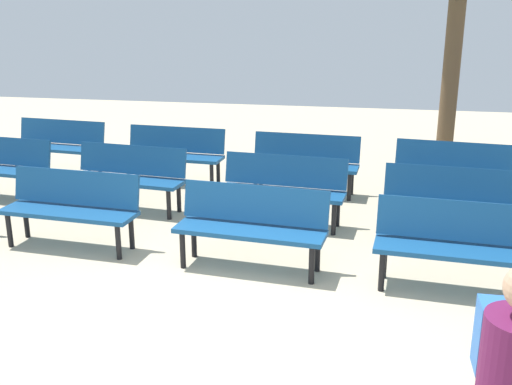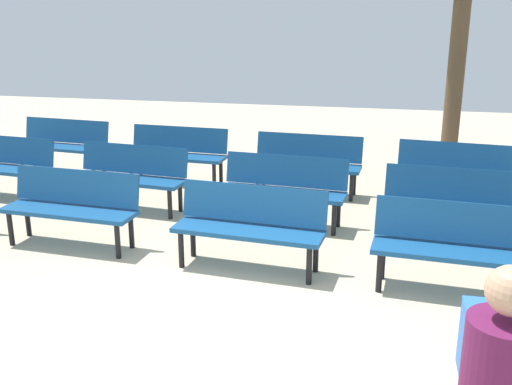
% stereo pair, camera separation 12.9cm
% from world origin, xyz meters
% --- Properties ---
extents(ground_plane, '(25.58, 25.58, 0.00)m').
position_xyz_m(ground_plane, '(0.00, 0.00, 0.00)').
color(ground_plane, '#BCAD8E').
extents(bench_r0_c1, '(1.63, 0.59, 0.87)m').
position_xyz_m(bench_r0_c1, '(-2.03, 1.76, 0.50)').
color(bench_r0_c1, navy).
rests_on(bench_r0_c1, ground_plane).
extents(bench_r0_c2, '(1.64, 0.62, 0.87)m').
position_xyz_m(bench_r0_c2, '(0.14, 1.57, 0.50)').
color(bench_r0_c2, navy).
rests_on(bench_r0_c2, ground_plane).
extents(bench_r0_c3, '(1.63, 0.60, 0.87)m').
position_xyz_m(bench_r0_c3, '(2.23, 1.44, 0.50)').
color(bench_r0_c3, navy).
rests_on(bench_r0_c3, ground_plane).
extents(bench_r1_c0, '(1.64, 0.63, 0.87)m').
position_xyz_m(bench_r1_c0, '(-3.99, 3.30, 0.50)').
color(bench_r1_c0, navy).
rests_on(bench_r1_c0, ground_plane).
extents(bench_r1_c1, '(1.64, 0.64, 0.87)m').
position_xyz_m(bench_r1_c1, '(-1.91, 3.16, 0.50)').
color(bench_r1_c1, navy).
rests_on(bench_r1_c1, ground_plane).
extents(bench_r1_c2, '(1.63, 0.60, 0.87)m').
position_xyz_m(bench_r1_c2, '(0.25, 3.00, 0.50)').
color(bench_r1_c2, navy).
rests_on(bench_r1_c2, ground_plane).
extents(bench_r1_c3, '(1.63, 0.59, 0.87)m').
position_xyz_m(bench_r1_c3, '(2.31, 2.80, 0.50)').
color(bench_r1_c3, navy).
rests_on(bench_r1_c3, ground_plane).
extents(bench_r2_c0, '(1.64, 0.63, 0.87)m').
position_xyz_m(bench_r2_c0, '(-3.86, 4.79, 0.50)').
color(bench_r2_c0, navy).
rests_on(bench_r2_c0, ground_plane).
extents(bench_r2_c1, '(1.62, 0.57, 0.87)m').
position_xyz_m(bench_r2_c1, '(-1.75, 4.58, 0.50)').
color(bench_r2_c1, navy).
rests_on(bench_r2_c1, ground_plane).
extents(bench_r2_c2, '(1.63, 0.57, 0.87)m').
position_xyz_m(bench_r2_c2, '(0.36, 4.42, 0.50)').
color(bench_r2_c2, navy).
rests_on(bench_r2_c2, ground_plane).
extents(bench_r2_c3, '(1.64, 0.64, 0.87)m').
position_xyz_m(bench_r2_c3, '(2.46, 4.28, 0.50)').
color(bench_r2_c3, navy).
rests_on(bench_r2_c3, ground_plane).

